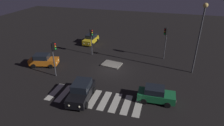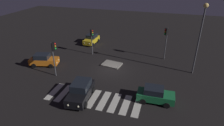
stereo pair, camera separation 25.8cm
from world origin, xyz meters
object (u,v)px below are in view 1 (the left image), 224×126
(traffic_light_north, at_px, (166,36))
(street_lamp, at_px, (201,28))
(traffic_light_west, at_px, (92,36))
(car_yellow, at_px, (91,39))
(car_orange, at_px, (43,60))
(traffic_island, at_px, (112,64))
(traffic_light_south, at_px, (54,51))
(car_black, at_px, (81,91))
(car_green, at_px, (156,94))

(traffic_light_north, height_order, street_lamp, street_lamp)
(traffic_light_west, bearing_deg, car_yellow, 156.49)
(car_orange, relative_size, traffic_light_north, 0.86)
(car_orange, relative_size, traffic_light_west, 0.99)
(traffic_island, xyz_separation_m, car_orange, (-9.01, -2.79, 0.73))
(traffic_light_south, bearing_deg, car_black, -64.70)
(traffic_island, xyz_separation_m, street_lamp, (10.65, 0.80, 5.79))
(traffic_light_north, bearing_deg, car_black, 18.14)
(car_black, distance_m, traffic_light_west, 11.63)
(car_green, distance_m, car_yellow, 18.80)
(traffic_island, distance_m, street_lamp, 12.15)
(car_green, distance_m, traffic_light_south, 12.72)
(car_yellow, relative_size, traffic_light_west, 0.95)
(traffic_island, relative_size, traffic_light_north, 0.61)
(traffic_light_north, distance_m, street_lamp, 5.57)
(street_lamp, bearing_deg, traffic_light_west, 172.88)
(traffic_island, relative_size, car_yellow, 0.74)
(car_orange, xyz_separation_m, traffic_light_south, (3.25, -2.05, 2.53))
(car_black, distance_m, traffic_light_south, 6.57)
(traffic_light_south, bearing_deg, car_orange, 118.33)
(traffic_island, xyz_separation_m, traffic_light_south, (-5.76, -4.84, 3.26))
(traffic_island, bearing_deg, car_orange, -162.80)
(traffic_light_north, xyz_separation_m, traffic_light_west, (-10.70, -1.47, -0.45))
(car_yellow, bearing_deg, car_black, 20.92)
(car_green, bearing_deg, traffic_light_west, 136.99)
(traffic_island, bearing_deg, traffic_light_south, -139.99)
(car_orange, bearing_deg, car_yellow, 59.62)
(car_green, distance_m, street_lamp, 9.89)
(car_black, xyz_separation_m, traffic_light_north, (7.57, 12.46, 2.65))
(car_green, distance_m, traffic_light_north, 11.09)
(traffic_light_north, bearing_deg, traffic_island, -9.50)
(car_black, bearing_deg, car_orange, -130.01)
(traffic_light_north, relative_size, traffic_light_west, 1.15)
(traffic_light_north, distance_m, traffic_light_west, 10.81)
(car_orange, height_order, car_yellow, car_orange)
(traffic_island, distance_m, traffic_light_north, 8.65)
(traffic_light_west, relative_size, traffic_light_south, 0.93)
(traffic_island, xyz_separation_m, traffic_light_west, (-3.91, 2.62, 3.03))
(car_black, xyz_separation_m, car_green, (7.35, 1.72, -0.13))
(car_orange, bearing_deg, car_black, -48.06)
(car_black, xyz_separation_m, traffic_light_west, (-3.13, 10.98, 2.19))
(car_orange, xyz_separation_m, car_yellow, (2.99, 10.11, -0.00))
(car_orange, bearing_deg, traffic_light_west, 32.77)
(car_green, bearing_deg, traffic_light_south, 170.12)
(traffic_light_north, bearing_deg, car_green, 48.28)
(car_black, bearing_deg, traffic_light_north, 142.85)
(traffic_island, relative_size, car_black, 0.64)
(traffic_island, bearing_deg, car_green, -45.32)
(car_orange, bearing_deg, car_green, -27.82)
(traffic_light_south, bearing_deg, traffic_light_north, 6.04)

